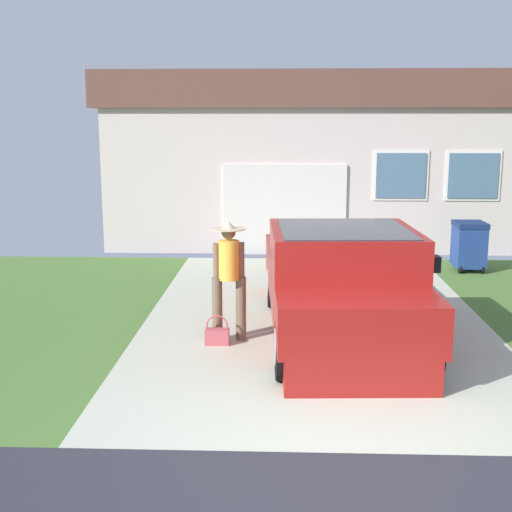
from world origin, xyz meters
TOP-DOWN VIEW (x-y plane):
  - pickup_truck at (0.30, 3.37)m, footprint 2.26×5.24m
  - person_with_hat at (-1.24, 3.25)m, footprint 0.47×0.47m
  - handbag at (-1.39, 3.06)m, footprint 0.33×0.18m
  - house_with_garage at (0.86, 12.63)m, footprint 11.43×6.49m
  - wheeled_trash_bin at (3.31, 7.91)m, footprint 0.60×0.72m

SIDE VIEW (x-z plane):
  - handbag at x=-1.39m, z-range -0.08..0.33m
  - wheeled_trash_bin at x=3.31m, z-range 0.04..1.05m
  - pickup_truck at x=0.30m, z-range -0.08..1.52m
  - person_with_hat at x=-1.24m, z-range 0.12..1.80m
  - house_with_garage at x=0.86m, z-range 0.03..4.16m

